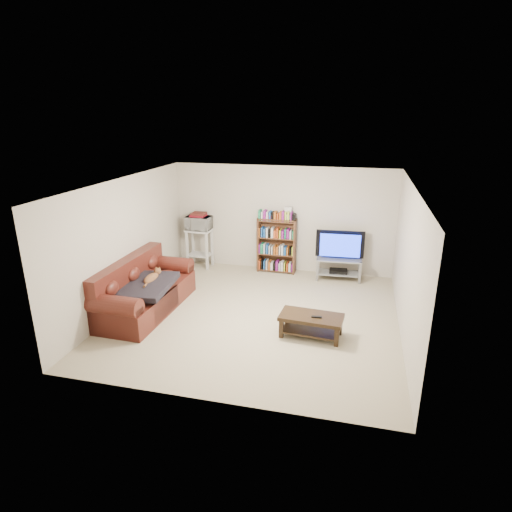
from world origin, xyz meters
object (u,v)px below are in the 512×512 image
(tv_stand, at_px, (339,265))
(bookshelf, at_px, (277,245))
(sofa, at_px, (142,293))
(coffee_table, at_px, (311,322))

(tv_stand, height_order, bookshelf, bookshelf)
(tv_stand, bearing_deg, sofa, -148.56)
(sofa, relative_size, bookshelf, 1.82)
(tv_stand, bearing_deg, coffee_table, -99.59)
(sofa, relative_size, tv_stand, 2.31)
(sofa, xyz_separation_m, tv_stand, (3.45, 2.41, -0.01))
(sofa, distance_m, bookshelf, 3.29)
(coffee_table, height_order, bookshelf, bookshelf)
(bookshelf, bearing_deg, sofa, -127.80)
(coffee_table, bearing_deg, sofa, -179.93)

